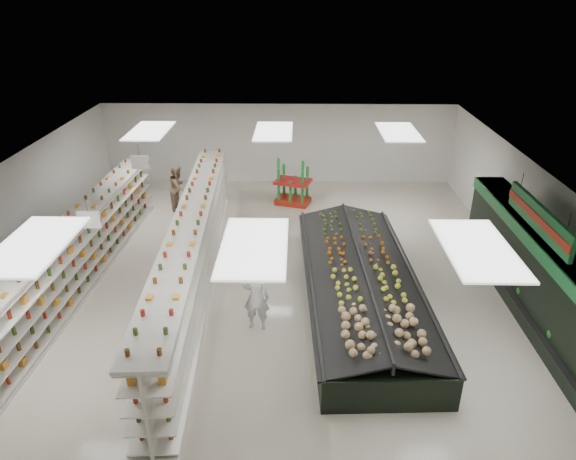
{
  "coord_description": "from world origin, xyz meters",
  "views": [
    {
      "loc": [
        0.76,
        -12.17,
        7.42
      ],
      "look_at": [
        0.52,
        0.97,
        1.11
      ],
      "focal_mm": 32.0,
      "sensor_mm": 36.0,
      "label": 1
    }
  ],
  "objects_px": {
    "produce_island": "(360,283)",
    "shopper_background": "(178,188)",
    "gondola_left": "(75,259)",
    "gondola_center": "(194,253)",
    "shopper_main": "(256,297)",
    "soda_endcap": "(293,183)"
  },
  "relations": [
    {
      "from": "soda_endcap",
      "to": "shopper_main",
      "type": "height_order",
      "value": "shopper_main"
    },
    {
      "from": "gondola_left",
      "to": "gondola_center",
      "type": "distance_m",
      "value": 3.13
    },
    {
      "from": "shopper_main",
      "to": "gondola_center",
      "type": "bearing_deg",
      "value": -38.67
    },
    {
      "from": "shopper_main",
      "to": "gondola_left",
      "type": "bearing_deg",
      "value": -10.74
    },
    {
      "from": "produce_island",
      "to": "shopper_main",
      "type": "relative_size",
      "value": 4.65
    },
    {
      "from": "gondola_left",
      "to": "produce_island",
      "type": "height_order",
      "value": "gondola_left"
    },
    {
      "from": "gondola_center",
      "to": "produce_island",
      "type": "height_order",
      "value": "gondola_center"
    },
    {
      "from": "gondola_left",
      "to": "shopper_background",
      "type": "relative_size",
      "value": 6.55
    },
    {
      "from": "gondola_left",
      "to": "soda_endcap",
      "type": "bearing_deg",
      "value": 48.43
    },
    {
      "from": "gondola_left",
      "to": "shopper_main",
      "type": "xyz_separation_m",
      "value": [
        4.92,
        -1.71,
        -0.02
      ]
    },
    {
      "from": "produce_island",
      "to": "shopper_background",
      "type": "distance_m",
      "value": 8.38
    },
    {
      "from": "gondola_center",
      "to": "produce_island",
      "type": "xyz_separation_m",
      "value": [
        4.37,
        -0.77,
        -0.41
      ]
    },
    {
      "from": "produce_island",
      "to": "shopper_main",
      "type": "distance_m",
      "value": 2.84
    },
    {
      "from": "shopper_main",
      "to": "shopper_background",
      "type": "distance_m",
      "value": 7.85
    },
    {
      "from": "soda_endcap",
      "to": "shopper_main",
      "type": "distance_m",
      "value": 7.74
    },
    {
      "from": "gondola_left",
      "to": "produce_island",
      "type": "bearing_deg",
      "value": -2.14
    },
    {
      "from": "produce_island",
      "to": "shopper_main",
      "type": "bearing_deg",
      "value": -155.6
    },
    {
      "from": "produce_island",
      "to": "soda_endcap",
      "type": "distance_m",
      "value": 6.78
    },
    {
      "from": "shopper_main",
      "to": "soda_endcap",
      "type": "bearing_deg",
      "value": -87.39
    },
    {
      "from": "produce_island",
      "to": "shopper_background",
      "type": "height_order",
      "value": "shopper_background"
    },
    {
      "from": "gondola_center",
      "to": "shopper_background",
      "type": "distance_m",
      "value": 5.4
    },
    {
      "from": "soda_endcap",
      "to": "gondola_center",
      "type": "bearing_deg",
      "value": -114.07
    }
  ]
}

